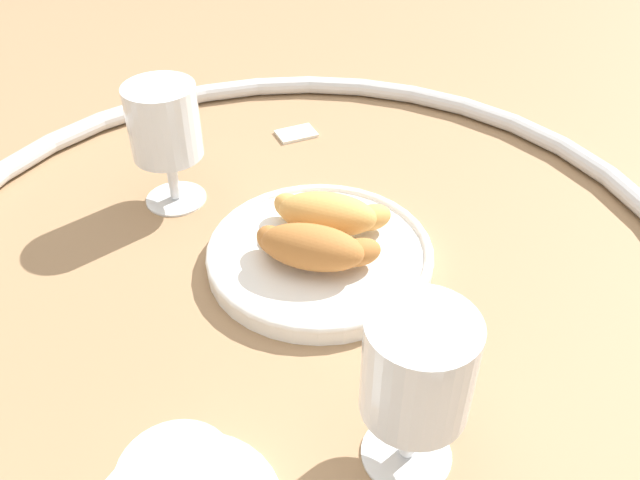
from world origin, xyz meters
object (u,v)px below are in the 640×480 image
(croissant_large, at_px, (313,247))
(juice_glass_left, at_px, (165,128))
(croissant_small, at_px, (328,213))
(sugar_packet, at_px, (296,132))
(juice_glass_right, at_px, (417,374))
(pastry_plate, at_px, (320,254))

(croissant_large, xyz_separation_m, juice_glass_left, (-0.13, 0.16, 0.05))
(croissant_small, bearing_deg, croissant_large, -116.07)
(croissant_small, height_order, sugar_packet, croissant_small)
(juice_glass_left, distance_m, sugar_packet, 0.22)
(juice_glass_right, xyz_separation_m, sugar_packet, (-0.01, 0.49, -0.09))
(pastry_plate, relative_size, sugar_packet, 4.54)
(croissant_large, bearing_deg, juice_glass_left, 128.82)
(pastry_plate, bearing_deg, juice_glass_right, -84.28)
(croissant_large, distance_m, juice_glass_right, 0.22)
(pastry_plate, height_order, juice_glass_right, juice_glass_right)
(pastry_plate, height_order, croissant_small, croissant_small)
(croissant_small, bearing_deg, sugar_packet, 89.08)
(juice_glass_left, height_order, sugar_packet, juice_glass_left)
(pastry_plate, height_order, croissant_large, croissant_large)
(croissant_large, bearing_deg, juice_glass_right, -80.74)
(sugar_packet, bearing_deg, croissant_small, -104.34)
(croissant_large, distance_m, croissant_small, 0.05)
(juice_glass_right, relative_size, sugar_packet, 2.80)
(croissant_large, height_order, croissant_small, same)
(croissant_small, height_order, juice_glass_left, juice_glass_left)
(croissant_large, distance_m, sugar_packet, 0.29)
(juice_glass_left, relative_size, sugar_packet, 2.80)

